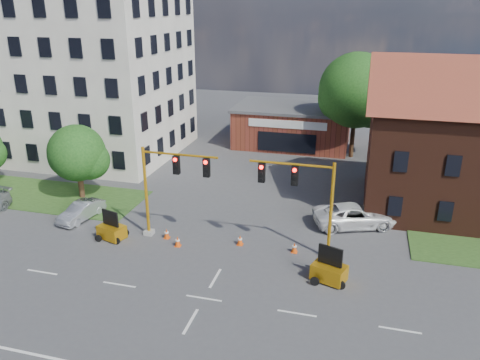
{
  "coord_description": "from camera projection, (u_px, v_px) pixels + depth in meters",
  "views": [
    {
      "loc": [
        7.31,
        -19.83,
        14.81
      ],
      "look_at": [
        -0.67,
        10.0,
        3.01
      ],
      "focal_mm": 35.0,
      "sensor_mm": 36.0,
      "label": 1
    }
  ],
  "objects": [
    {
      "name": "signal_mast_west",
      "position": [
        169.0,
        183.0,
        30.01
      ],
      "size": [
        5.3,
        0.6,
        6.2
      ],
      "color": "gray",
      "rests_on": "ground"
    },
    {
      "name": "office_block",
      "position": [
        81.0,
        51.0,
        45.86
      ],
      "size": [
        18.4,
        15.4,
        20.6
      ],
      "color": "beige",
      "rests_on": "ground"
    },
    {
      "name": "trailer_west",
      "position": [
        112.0,
        230.0,
        31.0
      ],
      "size": [
        1.97,
        1.58,
        1.95
      ],
      "rotation": [
        0.0,
        0.0,
        -0.29
      ],
      "color": "orange",
      "rests_on": "ground"
    },
    {
      "name": "pickup_white",
      "position": [
        355.0,
        215.0,
        32.75
      ],
      "size": [
        6.31,
        4.5,
        1.6
      ],
      "primitive_type": "imported",
      "rotation": [
        0.0,
        0.0,
        1.93
      ],
      "color": "white",
      "rests_on": "ground"
    },
    {
      "name": "cone_d",
      "position": [
        294.0,
        248.0,
        29.4
      ],
      "size": [
        0.4,
        0.4,
        0.7
      ],
      "color": "#F04F0C",
      "rests_on": "ground"
    },
    {
      "name": "signal_mast_east",
      "position": [
        304.0,
        197.0,
        27.91
      ],
      "size": [
        5.3,
        0.6,
        6.2
      ],
      "color": "gray",
      "rests_on": "ground"
    },
    {
      "name": "cone_b",
      "position": [
        178.0,
        241.0,
        30.16
      ],
      "size": [
        0.4,
        0.4,
        0.7
      ],
      "color": "#F04F0C",
      "rests_on": "ground"
    },
    {
      "name": "cone_c",
      "position": [
        240.0,
        240.0,
        30.32
      ],
      "size": [
        0.4,
        0.4,
        0.7
      ],
      "color": "#F04F0C",
      "rests_on": "ground"
    },
    {
      "name": "ground",
      "position": [
        204.0,
        298.0,
        24.95
      ],
      "size": [
        120.0,
        120.0,
        0.0
      ],
      "primitive_type": "plane",
      "color": "#49484B",
      "rests_on": "ground"
    },
    {
      "name": "lane_markings",
      "position": [
        183.0,
        334.0,
        22.24
      ],
      "size": [
        60.0,
        36.0,
        0.01
      ],
      "primitive_type": null,
      "color": "white",
      "rests_on": "ground"
    },
    {
      "name": "grass_verge_nw",
      "position": [
        15.0,
        192.0,
        38.78
      ],
      "size": [
        22.0,
        6.0,
        0.08
      ],
      "primitive_type": "cube",
      "color": "#2B4D1C",
      "rests_on": "ground"
    },
    {
      "name": "tree_large",
      "position": [
        360.0,
        93.0,
        45.41
      ],
      "size": [
        7.71,
        7.34,
        10.42
      ],
      "color": "#3D2316",
      "rests_on": "ground"
    },
    {
      "name": "trailer_east",
      "position": [
        329.0,
        271.0,
        26.28
      ],
      "size": [
        2.14,
        1.77,
        2.09
      ],
      "rotation": [
        0.0,
        0.0,
        -0.34
      ],
      "color": "orange",
      "rests_on": "ground"
    },
    {
      "name": "tree_nw_front",
      "position": [
        80.0,
        155.0,
        36.53
      ],
      "size": [
        4.67,
        4.45,
        6.0
      ],
      "color": "#3D2316",
      "rests_on": "ground"
    },
    {
      "name": "sedan_silver_front",
      "position": [
        81.0,
        211.0,
        33.8
      ],
      "size": [
        2.0,
        4.03,
        1.27
      ],
      "primitive_type": "imported",
      "rotation": [
        0.0,
        0.0,
        -0.18
      ],
      "color": "#A9ADB1",
      "rests_on": "ground"
    },
    {
      "name": "cone_a",
      "position": [
        167.0,
        234.0,
        31.18
      ],
      "size": [
        0.4,
        0.4,
        0.7
      ],
      "color": "#F04F0C",
      "rests_on": "ground"
    },
    {
      "name": "brick_shop",
      "position": [
        293.0,
        125.0,
        51.23
      ],
      "size": [
        12.4,
        8.4,
        4.3
      ],
      "color": "brown",
      "rests_on": "ground"
    }
  ]
}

